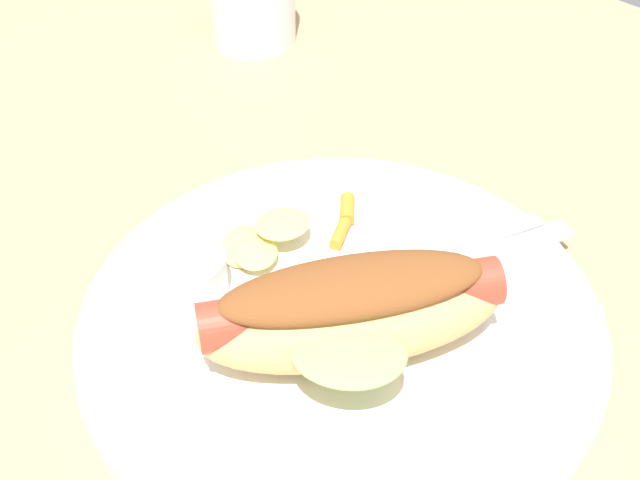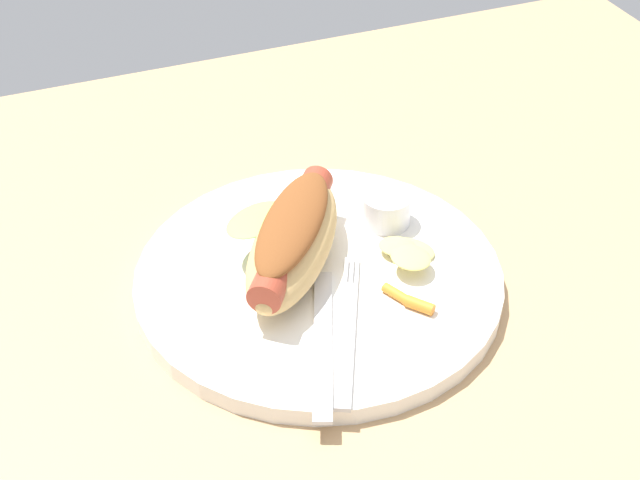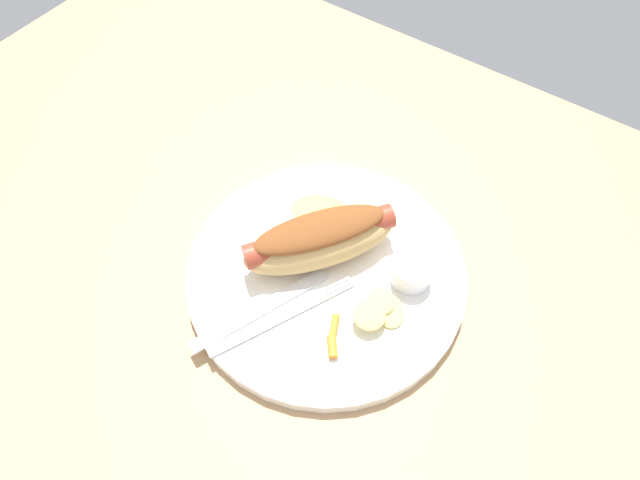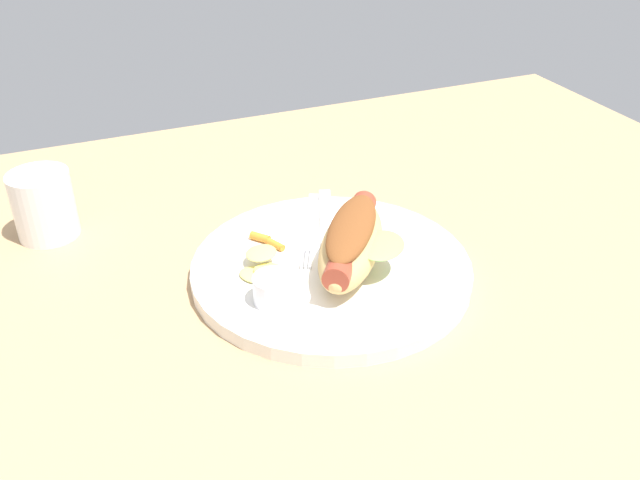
{
  "view_description": "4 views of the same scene",
  "coord_description": "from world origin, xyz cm",
  "views": [
    {
      "loc": [
        -19.23,
        30.55,
        40.97
      ],
      "look_at": [
        5.64,
        2.47,
        6.58
      ],
      "focal_mm": 52.25,
      "sensor_mm": 36.0,
      "label": 1
    },
    {
      "loc": [
        -17.82,
        -52.59,
        51.74
      ],
      "look_at": [
        3.65,
        1.81,
        5.61
      ],
      "focal_mm": 52.89,
      "sensor_mm": 36.0,
      "label": 2
    },
    {
      "loc": [
        21.6,
        -24.05,
        54.61
      ],
      "look_at": [
        2.52,
        3.38,
        5.29
      ],
      "focal_mm": 32.03,
      "sensor_mm": 36.0,
      "label": 3
    },
    {
      "loc": [
        29.37,
        60.23,
        43.26
      ],
      "look_at": [
        5.85,
        4.22,
        5.84
      ],
      "focal_mm": 39.12,
      "sensor_mm": 36.0,
      "label": 4
    }
  ],
  "objects": [
    {
      "name": "knife",
      "position": [
        1.08,
        -5.3,
        1.78
      ],
      "size": [
        7.23,
        15.28,
        0.36
      ],
      "primitive_type": "cube",
      "rotation": [
        0.0,
        0.0,
        1.19
      ],
      "color": "silver",
      "rests_on": "plate"
    },
    {
      "name": "carrot_garnish",
      "position": [
        9.06,
        -3.75,
        2.04
      ],
      "size": [
        3.09,
        4.46,
        0.95
      ],
      "color": "orange",
      "rests_on": "plate"
    },
    {
      "name": "hot_dog",
      "position": [
        2.09,
        3.94,
        4.68
      ],
      "size": [
        14.84,
        17.28,
        5.71
      ],
      "rotation": [
        0.0,
        0.0,
        0.95
      ],
      "color": "tan",
      "rests_on": "plate"
    },
    {
      "name": "sauce_ramekin",
      "position": [
        11.83,
        6.81,
        3.01
      ],
      "size": [
        4.28,
        4.28,
        2.82
      ],
      "primitive_type": "cylinder",
      "color": "white",
      "rests_on": "plate"
    },
    {
      "name": "ground_plane",
      "position": [
        0.0,
        0.0,
        -0.9
      ],
      "size": [
        120.0,
        90.0,
        1.8
      ],
      "primitive_type": "cube",
      "color": "tan"
    },
    {
      "name": "chips_pile",
      "position": [
        11.38,
        1.32,
        2.41
      ],
      "size": [
        5.74,
        6.75,
        1.84
      ],
      "color": "#DCCE68",
      "rests_on": "plate"
    },
    {
      "name": "fork",
      "position": [
        3.24,
        -4.94,
        1.8
      ],
      "size": [
        8.22,
        15.5,
        0.4
      ],
      "rotation": [
        0.0,
        0.0,
        1.13
      ],
      "color": "silver",
      "rests_on": "plate"
    },
    {
      "name": "plate",
      "position": [
        3.85,
        2.64,
        0.8
      ],
      "size": [
        30.39,
        30.39,
        1.6
      ],
      "primitive_type": "cylinder",
      "color": "white",
      "rests_on": "ground_plane"
    }
  ]
}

